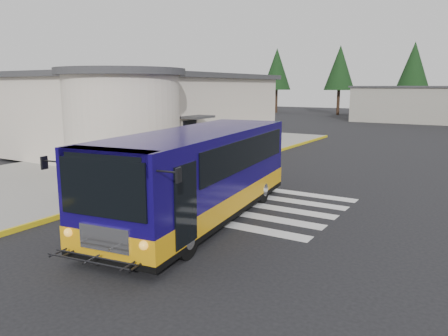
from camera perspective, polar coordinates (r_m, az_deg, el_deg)
The scene contains 9 objects.
ground at distance 16.58m, azimuth 3.71°, elevation -3.95°, with size 140.00×140.00×0.00m, color black.
sidewalk at distance 24.87m, azimuth -10.51°, elevation 0.99°, with size 10.00×34.00×0.15m, color gray.
curb_strip at distance 21.92m, azimuth -0.80°, elevation -0.11°, with size 0.12×34.00×0.16m, color gold.
station_building at distance 27.97m, azimuth -9.53°, elevation 7.22°, with size 12.70×18.70×4.80m.
crosswalk at distance 16.13m, azimuth 0.81°, elevation -4.32°, with size 8.00×5.35×0.01m.
transit_bus at distance 13.68m, azimuth -3.26°, elevation -1.28°, with size 4.31×10.25×2.82m.
pedestrian_a at distance 17.00m, azimuth -14.76°, elevation -0.34°, with size 0.65×0.42×1.77m, color black.
pedestrian_b at distance 17.11m, azimuth -19.35°, elevation -0.78°, with size 0.79×0.61×1.62m, color black.
bollard at distance 16.05m, azimuth -16.31°, elevation -2.50°, with size 0.08×0.08×0.99m, color black.
Camera 1 is at (7.42, -14.22, 4.18)m, focal length 35.00 mm.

